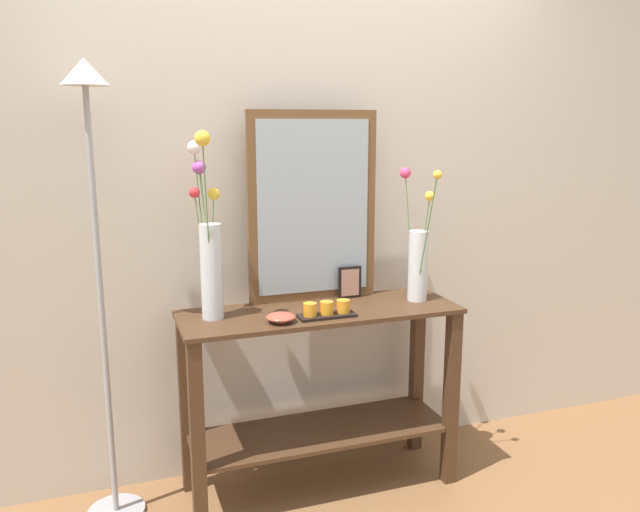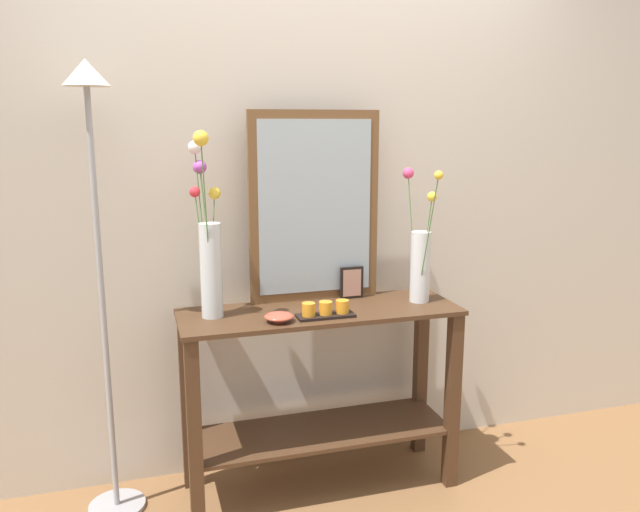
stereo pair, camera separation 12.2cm
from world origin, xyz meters
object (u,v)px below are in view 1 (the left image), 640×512
at_px(floor_lamp, 95,222).
at_px(mirror_leaning, 313,207).
at_px(candle_tray, 327,310).
at_px(decorative_bowl, 281,317).
at_px(tall_vase_left, 209,249).
at_px(picture_frame_small, 350,282).
at_px(vase_right, 418,258).
at_px(console_table, 320,378).

bearing_deg(floor_lamp, mirror_leaning, 5.99).
height_order(candle_tray, decorative_bowl, candle_tray).
relative_size(tall_vase_left, picture_frame_small, 5.17).
bearing_deg(decorative_bowl, vase_right, 9.74).
relative_size(mirror_leaning, picture_frame_small, 5.73).
distance_m(vase_right, floor_lamp, 1.39).
bearing_deg(decorative_bowl, floor_lamp, 164.23).
bearing_deg(console_table, tall_vase_left, 174.86).
height_order(mirror_leaning, floor_lamp, floor_lamp).
bearing_deg(console_table, decorative_bowl, -150.86).
bearing_deg(picture_frame_small, vase_right, -25.83).
bearing_deg(mirror_leaning, floor_lamp, -174.01).
relative_size(mirror_leaning, decorative_bowl, 7.04).
bearing_deg(picture_frame_small, floor_lamp, -176.94).
height_order(mirror_leaning, candle_tray, mirror_leaning).
height_order(picture_frame_small, floor_lamp, floor_lamp).
bearing_deg(candle_tray, console_table, 85.83).
distance_m(candle_tray, decorative_bowl, 0.20).
height_order(console_table, tall_vase_left, tall_vase_left).
height_order(mirror_leaning, tall_vase_left, mirror_leaning).
xyz_separation_m(vase_right, decorative_bowl, (-0.68, -0.12, -0.18)).
bearing_deg(floor_lamp, vase_right, -3.21).
distance_m(console_table, candle_tray, 0.36).
bearing_deg(picture_frame_small, console_table, -145.07).
height_order(picture_frame_small, decorative_bowl, picture_frame_small).
distance_m(mirror_leaning, decorative_bowl, 0.55).
height_order(mirror_leaning, picture_frame_small, mirror_leaning).
bearing_deg(picture_frame_small, decorative_bowl, -148.00).
distance_m(console_table, decorative_bowl, 0.42).
relative_size(console_table, floor_lamp, 0.65).
distance_m(mirror_leaning, candle_tray, 0.49).
bearing_deg(picture_frame_small, tall_vase_left, -171.96).
relative_size(mirror_leaning, vase_right, 1.42).
bearing_deg(vase_right, floor_lamp, 176.79).
bearing_deg(floor_lamp, decorative_bowl, -15.77).
relative_size(mirror_leaning, floor_lamp, 0.46).
bearing_deg(tall_vase_left, vase_right, -2.56).
xyz_separation_m(candle_tray, picture_frame_small, (0.20, 0.24, 0.05)).
bearing_deg(console_table, candle_tray, -94.17).
bearing_deg(decorative_bowl, candle_tray, 2.48).
bearing_deg(console_table, mirror_leaning, 81.16).
bearing_deg(vase_right, decorative_bowl, -170.26).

